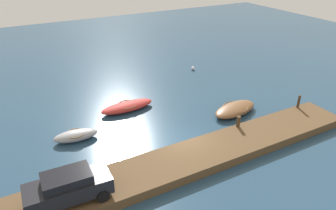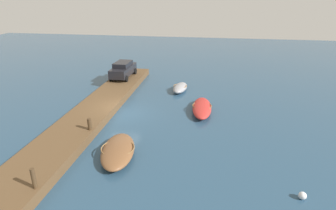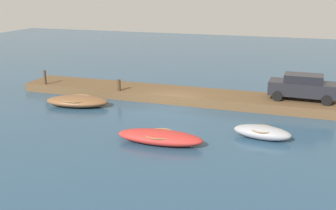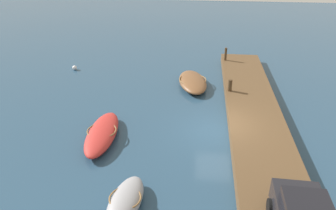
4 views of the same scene
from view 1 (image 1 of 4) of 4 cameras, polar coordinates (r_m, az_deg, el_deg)
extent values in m
plane|color=navy|center=(21.65, 2.52, -7.07)|extent=(84.00, 84.00, 0.00)
cube|color=brown|center=(20.08, 5.55, -9.23)|extent=(23.62, 3.11, 0.60)
ellipsoid|color=#939399|center=(22.78, -16.35, -5.33)|extent=(3.08, 1.53, 0.70)
torus|color=olive|center=(22.68, -16.41, -4.92)|extent=(1.43, 1.43, 0.07)
ellipsoid|color=#B72D28|center=(25.84, -7.38, -0.26)|extent=(4.49, 1.70, 0.68)
torus|color=olive|center=(25.76, -7.41, 0.11)|extent=(1.65, 1.65, 0.07)
ellipsoid|color=brown|center=(25.80, 12.03, -0.72)|extent=(4.44, 2.67, 0.68)
torus|color=olive|center=(25.71, 12.07, -0.36)|extent=(2.32, 2.32, 0.07)
cylinder|color=#47331E|center=(22.77, 12.61, -2.92)|extent=(0.26, 0.26, 0.79)
cylinder|color=#47331E|center=(26.72, 22.58, 0.58)|extent=(0.20, 0.20, 1.05)
cube|color=black|center=(16.92, -17.55, -14.24)|extent=(4.24, 1.79, 0.86)
cube|color=black|center=(16.50, -17.88, -12.49)|extent=(2.39, 1.54, 0.48)
cylinder|color=black|center=(17.98, -13.21, -12.52)|extent=(0.65, 0.24, 0.64)
cylinder|color=black|center=(16.73, -11.68, -15.89)|extent=(0.65, 0.24, 0.64)
cylinder|color=black|center=(17.82, -22.63, -14.65)|extent=(0.65, 0.24, 0.64)
sphere|color=silver|center=(34.15, 4.51, 6.65)|extent=(0.37, 0.37, 0.37)
camera|label=2|loc=(36.61, 25.51, 19.88)|focal=29.90mm
camera|label=3|loc=(39.87, -27.81, 17.78)|focal=43.77mm
camera|label=4|loc=(17.75, -49.04, 9.82)|focal=34.26mm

